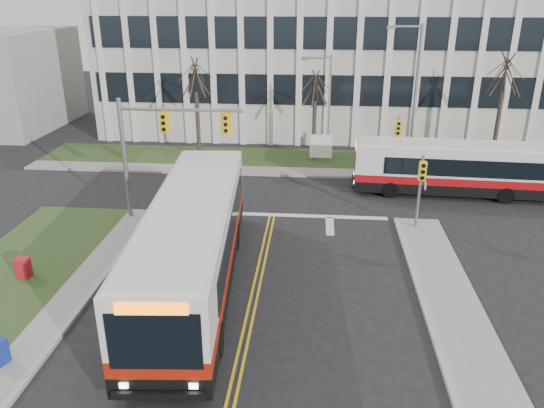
{
  "coord_description": "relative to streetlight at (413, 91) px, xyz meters",
  "views": [
    {
      "loc": [
        2.21,
        -17.36,
        10.92
      ],
      "look_at": [
        0.28,
        4.77,
        2.0
      ],
      "focal_mm": 35.0,
      "sensor_mm": 36.0,
      "label": 1
    }
  ],
  "objects": [
    {
      "name": "ground",
      "position": [
        -8.03,
        -16.2,
        -5.19
      ],
      "size": [
        120.0,
        120.0,
        0.0
      ],
      "primitive_type": "plane",
      "color": "black",
      "rests_on": "ground"
    },
    {
      "name": "sidewalk_west",
      "position": [
        -15.03,
        -21.2,
        -5.12
      ],
      "size": [
        1.2,
        26.0,
        0.14
      ],
      "primitive_type": "cube",
      "color": "#9E9B93",
      "rests_on": "ground"
    },
    {
      "name": "sidewalk_east",
      "position": [
        -0.53,
        -21.2,
        -5.12
      ],
      "size": [
        2.0,
        26.0,
        0.14
      ],
      "primitive_type": "cube",
      "color": "#9E9B93",
      "rests_on": "ground"
    },
    {
      "name": "sidewalk_cross",
      "position": [
        -3.03,
        -1.0,
        -5.12
      ],
      "size": [
        44.0,
        1.6,
        0.14
      ],
      "primitive_type": "cube",
      "color": "#9E9B93",
      "rests_on": "ground"
    },
    {
      "name": "building_lawn",
      "position": [
        -3.03,
        1.8,
        -5.13
      ],
      "size": [
        44.0,
        5.0,
        0.12
      ],
      "primitive_type": "cube",
      "color": "#2F491F",
      "rests_on": "ground"
    },
    {
      "name": "office_building",
      "position": [
        -3.03,
        13.8,
        0.81
      ],
      "size": [
        40.0,
        16.0,
        12.0
      ],
      "primitive_type": "cube",
      "color": "beige",
      "rests_on": "ground"
    },
    {
      "name": "mast_arm_signal",
      "position": [
        -13.65,
        -9.04,
        -0.94
      ],
      "size": [
        6.11,
        0.38,
        6.2
      ],
      "color": "slate",
      "rests_on": "ground"
    },
    {
      "name": "signal_pole_near",
      "position": [
        -0.83,
        -9.3,
        -2.69
      ],
      "size": [
        0.34,
        0.39,
        3.8
      ],
      "color": "slate",
      "rests_on": "ground"
    },
    {
      "name": "signal_pole_far",
      "position": [
        -0.83,
        -0.8,
        -2.69
      ],
      "size": [
        0.34,
        0.39,
        3.8
      ],
      "color": "slate",
      "rests_on": "ground"
    },
    {
      "name": "streetlight",
      "position": [
        0.0,
        0.0,
        0.0
      ],
      "size": [
        2.15,
        0.25,
        9.2
      ],
      "color": "slate",
      "rests_on": "ground"
    },
    {
      "name": "directory_sign",
      "position": [
        -5.53,
        1.3,
        -4.02
      ],
      "size": [
        1.5,
        0.12,
        2.0
      ],
      "color": "slate",
      "rests_on": "ground"
    },
    {
      "name": "tree_left",
      "position": [
        -14.03,
        1.8,
        0.32
      ],
      "size": [
        1.8,
        1.8,
        7.7
      ],
      "color": "#42352B",
      "rests_on": "ground"
    },
    {
      "name": "tree_mid",
      "position": [
        -6.03,
        2.0,
        -0.31
      ],
      "size": [
        1.8,
        1.8,
        6.82
      ],
      "color": "#42352B",
      "rests_on": "ground"
    },
    {
      "name": "tree_right",
      "position": [
        5.97,
        1.8,
        0.71
      ],
      "size": [
        1.8,
        1.8,
        8.25
      ],
      "color": "#42352B",
      "rests_on": "ground"
    },
    {
      "name": "bus_main",
      "position": [
        -10.45,
        -15.48,
        -3.39
      ],
      "size": [
        3.96,
        13.73,
        3.61
      ],
      "primitive_type": null,
      "rotation": [
        0.0,
        0.0,
        0.08
      ],
      "color": "silver",
      "rests_on": "ground"
    },
    {
      "name": "bus_cross",
      "position": [
        1.98,
        -3.99,
        -3.72
      ],
      "size": [
        11.18,
        3.01,
        2.95
      ],
      "primitive_type": null,
      "rotation": [
        0.0,
        0.0,
        -1.63
      ],
      "color": "silver",
      "rests_on": "ground"
    },
    {
      "name": "newspaper_box_red",
      "position": [
        -17.53,
        -15.54,
        -4.72
      ],
      "size": [
        0.5,
        0.45,
        0.95
      ],
      "primitive_type": "cube",
      "rotation": [
        0.0,
        0.0,
        -0.01
      ],
      "color": "#AA1621",
      "rests_on": "ground"
    }
  ]
}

